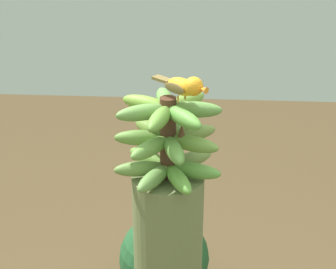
{
  "coord_description": "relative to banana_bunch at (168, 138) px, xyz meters",
  "views": [
    {
      "loc": [
        -0.09,
        1.37,
        2.1
      ],
      "look_at": [
        0.0,
        0.0,
        1.46
      ],
      "focal_mm": 58.94,
      "sensor_mm": 36.0,
      "label": 1
    }
  ],
  "objects": [
    {
      "name": "banana_bunch",
      "position": [
        0.0,
        0.0,
        0.0
      ],
      "size": [
        0.31,
        0.3,
        0.24
      ],
      "color": "#4C2D1E",
      "rests_on": "banana_tree"
    },
    {
      "name": "perched_bird",
      "position": [
        -0.05,
        0.03,
        0.16
      ],
      "size": [
        0.15,
        0.14,
        0.08
      ],
      "color": "#C68933",
      "rests_on": "banana_bunch"
    },
    {
      "name": "tropical_shrub",
      "position": [
        0.08,
        -0.97,
        -1.16
      ],
      "size": [
        0.47,
        0.47,
        0.52
      ],
      "color": "brown",
      "rests_on": "ground"
    }
  ]
}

